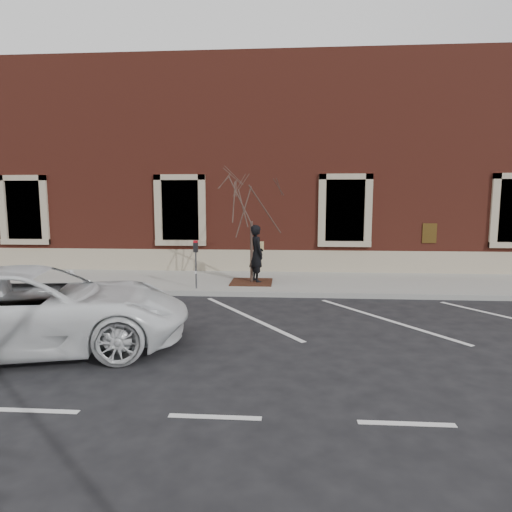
# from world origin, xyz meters

# --- Properties ---
(ground) EXTENTS (120.00, 120.00, 0.00)m
(ground) POSITION_xyz_m (0.00, 0.00, 0.00)
(ground) COLOR #28282B
(ground) RESTS_ON ground
(sidewalk_near) EXTENTS (40.00, 3.50, 0.15)m
(sidewalk_near) POSITION_xyz_m (0.00, 1.75, 0.07)
(sidewalk_near) COLOR #9C9B93
(sidewalk_near) RESTS_ON ground
(curb_near) EXTENTS (40.00, 0.12, 0.15)m
(curb_near) POSITION_xyz_m (0.00, -0.05, 0.07)
(curb_near) COLOR #9E9E99
(curb_near) RESTS_ON ground
(parking_stripes) EXTENTS (28.00, 4.40, 0.01)m
(parking_stripes) POSITION_xyz_m (0.00, -2.20, 0.00)
(parking_stripes) COLOR silver
(parking_stripes) RESTS_ON ground
(building_civic) EXTENTS (40.00, 8.62, 8.00)m
(building_civic) POSITION_xyz_m (0.00, 7.74, 4.00)
(building_civic) COLOR maroon
(building_civic) RESTS_ON ground
(man) EXTENTS (0.68, 0.79, 1.84)m
(man) POSITION_xyz_m (-0.04, 1.38, 1.07)
(man) COLOR black
(man) RESTS_ON sidewalk_near
(parking_meter) EXTENTS (0.13, 0.10, 1.44)m
(parking_meter) POSITION_xyz_m (-1.76, 0.27, 1.15)
(parking_meter) COLOR #595B60
(parking_meter) RESTS_ON sidewalk_near
(tree_grate) EXTENTS (1.31, 1.31, 0.03)m
(tree_grate) POSITION_xyz_m (-0.19, 1.31, 0.17)
(tree_grate) COLOR #462116
(tree_grate) RESTS_ON sidewalk_near
(sapling) EXTENTS (2.14, 2.14, 3.56)m
(sapling) POSITION_xyz_m (-0.19, 1.31, 2.64)
(sapling) COLOR #46322B
(sapling) RESTS_ON sidewalk_near
(white_truck) EXTENTS (6.04, 3.92, 1.55)m
(white_truck) POSITION_xyz_m (-3.71, -4.71, 0.77)
(white_truck) COLOR white
(white_truck) RESTS_ON ground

